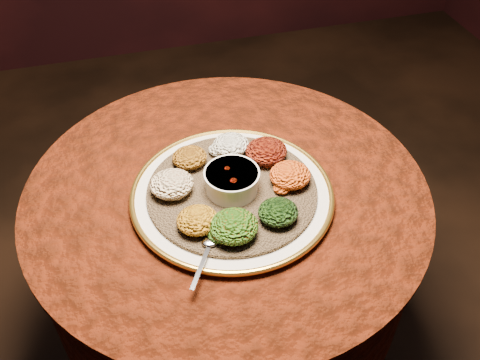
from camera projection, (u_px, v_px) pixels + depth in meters
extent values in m
plane|color=black|center=(230.00, 347.00, 1.77)|extent=(4.00, 4.00, 0.00)
cylinder|color=black|center=(230.00, 343.00, 1.75)|extent=(0.44, 0.44, 0.04)
cylinder|color=black|center=(229.00, 286.00, 1.54)|extent=(0.12, 0.12, 0.68)
cylinder|color=black|center=(227.00, 197.00, 1.29)|extent=(0.80, 0.80, 0.04)
cylinder|color=#3D1105|center=(228.00, 236.00, 1.39)|extent=(0.93, 0.93, 0.34)
cylinder|color=#3D1105|center=(226.00, 189.00, 1.27)|extent=(0.96, 0.96, 0.01)
cylinder|color=beige|center=(232.00, 195.00, 1.23)|extent=(0.47, 0.47, 0.02)
torus|color=gold|center=(232.00, 193.00, 1.23)|extent=(0.47, 0.47, 0.01)
cylinder|color=brown|center=(232.00, 191.00, 1.22)|extent=(0.43, 0.43, 0.01)
cylinder|color=silver|center=(232.00, 181.00, 1.20)|extent=(0.12, 0.12, 0.05)
cylinder|color=silver|center=(232.00, 173.00, 1.19)|extent=(0.13, 0.13, 0.01)
cylinder|color=#580904|center=(232.00, 176.00, 1.19)|extent=(0.10, 0.10, 0.01)
ellipsoid|color=silver|center=(211.00, 242.00, 1.10)|extent=(0.04, 0.03, 0.01)
cube|color=silver|center=(200.00, 268.00, 1.05)|extent=(0.06, 0.10, 0.00)
ellipsoid|color=silver|center=(231.00, 145.00, 1.30)|extent=(0.09, 0.08, 0.04)
ellipsoid|color=black|center=(266.00, 151.00, 1.28)|extent=(0.10, 0.10, 0.05)
ellipsoid|color=#C86E10|center=(290.00, 175.00, 1.22)|extent=(0.10, 0.09, 0.05)
ellipsoid|color=black|center=(278.00, 212.00, 1.14)|extent=(0.09, 0.08, 0.04)
ellipsoid|color=#A22E0A|center=(234.00, 226.00, 1.10)|extent=(0.10, 0.10, 0.05)
ellipsoid|color=#B77B10|center=(197.00, 220.00, 1.12)|extent=(0.09, 0.08, 0.04)
ellipsoid|color=maroon|center=(172.00, 184.00, 1.20)|extent=(0.10, 0.09, 0.05)
ellipsoid|color=#875310|center=(190.00, 157.00, 1.27)|extent=(0.08, 0.08, 0.04)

